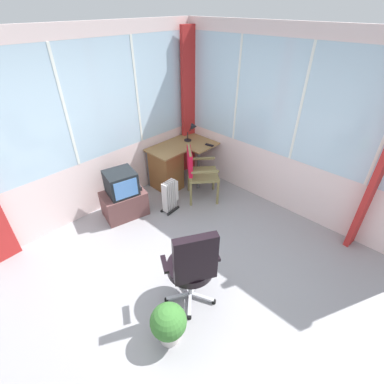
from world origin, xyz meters
TOP-DOWN VIEW (x-y plane):
  - ground at (0.00, 0.00)m, footprint 5.50×5.16m
  - north_window_panel at (0.00, 2.11)m, footprint 4.50×0.07m
  - east_window_panel at (2.28, -0.00)m, footprint 0.07×4.16m
  - curtain_corner at (2.15, 1.98)m, footprint 0.31×0.11m
  - desk at (1.38, 1.77)m, footprint 1.12×0.77m
  - desk_lamp at (1.97, 1.72)m, footprint 0.23×0.20m
  - tv_remote at (2.01, 1.36)m, footprint 0.07×0.16m
  - wooden_armchair at (1.46, 1.17)m, footprint 0.68×0.68m
  - office_chair at (-0.04, -0.20)m, footprint 0.62×0.60m
  - tv_on_stand at (0.37, 1.65)m, footprint 0.72×0.58m
  - space_heater at (0.94, 1.22)m, footprint 0.32×0.20m
  - potted_plant at (-0.50, -0.33)m, footprint 0.36×0.36m

SIDE VIEW (x-z plane):
  - ground at x=0.00m, z-range -0.06..0.00m
  - potted_plant at x=-0.50m, z-range 0.03..0.51m
  - space_heater at x=0.94m, z-range 0.00..0.54m
  - tv_on_stand at x=0.37m, z-range -0.04..0.72m
  - desk at x=1.38m, z-range 0.02..0.75m
  - wooden_armchair at x=1.46m, z-range 0.12..1.03m
  - office_chair at x=-0.04m, z-range 0.07..1.16m
  - tv_remote at x=2.01m, z-range 0.73..0.75m
  - desk_lamp at x=1.97m, z-range 0.77..1.09m
  - curtain_corner at x=2.15m, z-range 0.00..2.51m
  - north_window_panel at x=0.00m, z-range 0.00..2.61m
  - east_window_panel at x=2.28m, z-range 0.00..2.61m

